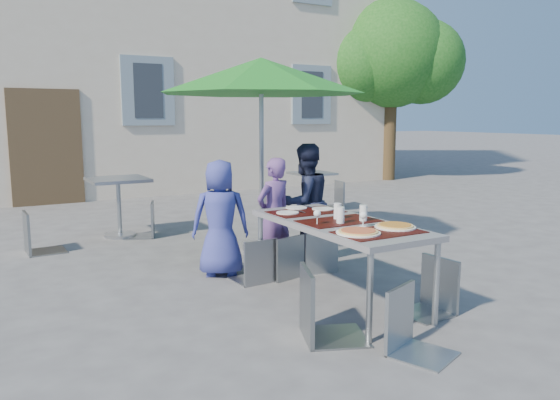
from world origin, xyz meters
TOP-DOWN VIEW (x-y plane):
  - ground at (0.00, 0.00)m, footprint 90.00×90.00m
  - tree at (6.55, 7.54)m, footprint 3.60×3.00m
  - dining_table at (-0.47, 0.15)m, footprint 0.80×1.85m
  - pizza_near_left at (-0.65, -0.37)m, footprint 0.36×0.36m
  - pizza_near_right at (-0.24, -0.34)m, footprint 0.34×0.34m
  - glassware at (-0.45, 0.08)m, footprint 0.51×0.45m
  - place_settings at (-0.45, 0.79)m, footprint 0.68×0.42m
  - child_0 at (-1.05, 1.47)m, footprint 0.71×0.59m
  - child_1 at (-0.46, 1.36)m, footprint 0.51×0.40m
  - child_2 at (0.05, 1.52)m, footprint 0.71×0.46m
  - chair_0 at (-0.84, 1.05)m, footprint 0.41×0.41m
  - chair_1 at (-0.51, 1.04)m, footprint 0.46×0.47m
  - chair_2 at (-0.07, 1.06)m, footprint 0.44×0.44m
  - chair_3 at (-1.08, -0.47)m, footprint 0.61×0.60m
  - chair_4 at (0.08, -0.48)m, footprint 0.43×0.43m
  - chair_5 at (-0.65, -1.00)m, footprint 0.51×0.52m
  - patio_umbrella at (-0.15, 2.22)m, footprint 2.52×2.52m
  - cafe_table_0 at (-1.52, 3.91)m, footprint 0.78×0.78m
  - bg_chair_l_0 at (-2.65, 3.48)m, footprint 0.46×0.45m
  - bg_chair_r_0 at (-1.20, 3.74)m, footprint 0.52×0.52m
  - cafe_table_1 at (1.92, 4.23)m, footprint 0.67×0.67m
  - bg_chair_l_1 at (1.23, 4.37)m, footprint 0.48×0.47m
  - bg_chair_r_1 at (2.60, 4.50)m, footprint 0.49×0.49m

SIDE VIEW (x-z plane):
  - ground at x=0.00m, z-range 0.00..0.00m
  - cafe_table_1 at x=1.92m, z-range 0.12..0.83m
  - bg_chair_l_1 at x=1.23m, z-range 0.07..0.92m
  - chair_2 at x=-0.07m, z-range 0.07..0.93m
  - chair_1 at x=-0.51m, z-range 0.07..0.93m
  - chair_0 at x=-0.84m, z-range 0.07..0.94m
  - chair_4 at x=0.08m, z-range 0.07..0.97m
  - chair_5 at x=-0.65m, z-range 0.07..0.98m
  - bg_chair_r_0 at x=-1.20m, z-range 0.08..1.00m
  - bg_chair_r_1 at x=2.60m, z-range 0.08..1.01m
  - bg_chair_l_0 at x=-2.65m, z-range 0.09..1.08m
  - cafe_table_0 at x=-1.52m, z-range 0.19..1.02m
  - chair_3 at x=-1.08m, z-range 0.09..1.14m
  - child_0 at x=-1.05m, z-range 0.00..1.24m
  - child_1 at x=-0.46m, z-range 0.00..1.24m
  - child_2 at x=0.05m, z-range 0.00..1.38m
  - dining_table at x=-0.47m, z-range 0.32..1.07m
  - place_settings at x=-0.45m, z-range 0.76..0.77m
  - pizza_near_right at x=-0.24m, z-range 0.75..0.78m
  - pizza_near_left at x=-0.65m, z-range 0.75..0.78m
  - glassware at x=-0.45m, z-range 0.75..0.90m
  - patio_umbrella at x=-0.15m, z-range 0.95..3.34m
  - tree at x=6.55m, z-range 0.90..5.60m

